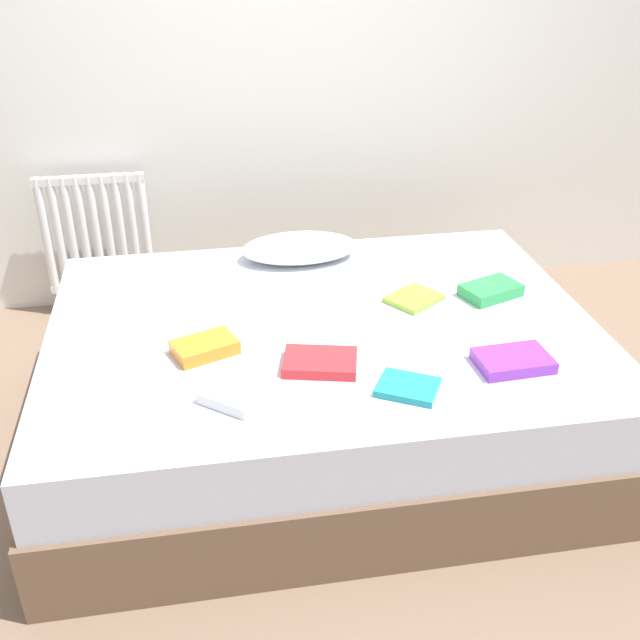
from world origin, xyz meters
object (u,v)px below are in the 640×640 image
bed (322,380)px  textbook_white (239,391)px  textbook_green (491,290)px  textbook_teal (408,387)px  radiator (96,234)px  textbook_lime (414,298)px  textbook_red (320,362)px  textbook_orange (205,347)px  textbook_purple (513,361)px  pillow (300,248)px

bed → textbook_white: size_ratio=10.18×
textbook_green → textbook_teal: bearing=-151.1°
radiator → textbook_lime: (1.28, -1.10, 0.09)m
textbook_white → bed: bearing=1.4°
textbook_red → textbook_teal: bearing=-22.5°
textbook_white → textbook_teal: size_ratio=1.07×
textbook_teal → textbook_orange: size_ratio=0.89×
textbook_orange → textbook_white: bearing=-92.6°
textbook_red → textbook_orange: (-0.37, 0.15, 0.01)m
textbook_red → textbook_purple: size_ratio=1.00×
textbook_red → bed: bearing=92.3°
textbook_lime → textbook_teal: (-0.19, -0.58, 0.00)m
pillow → textbook_orange: bearing=-121.2°
textbook_orange → textbook_green: same height
radiator → textbook_teal: radiator is taller
bed → textbook_green: bearing=7.9°
textbook_lime → textbook_orange: bearing=162.8°
textbook_white → textbook_purple: (0.90, 0.02, 0.00)m
textbook_white → textbook_lime: textbook_white is taller
textbook_red → textbook_orange: bearing=171.3°
textbook_teal → textbook_purple: bearing=41.4°
radiator → textbook_lime: size_ratio=3.12×
textbook_red → textbook_teal: (0.25, -0.18, -0.01)m
textbook_red → textbook_purple: bearing=4.4°
textbook_red → textbook_green: bearing=41.8°
bed → textbook_teal: bearing=-68.8°
bed → textbook_orange: 0.53m
textbook_green → textbook_red: bearing=-172.5°
radiator → textbook_lime: radiator is taller
textbook_orange → textbook_green: 1.13m
bed → textbook_red: size_ratio=8.37×
radiator → pillow: bearing=-35.0°
radiator → textbook_teal: 2.01m
textbook_white → textbook_red: bearing=-26.3°
bed → pillow: 0.64m
radiator → textbook_lime: bearing=-40.5°
textbook_white → textbook_lime: (0.71, 0.52, -0.01)m
textbook_orange → textbook_teal: bearing=-50.0°
radiator → bed: bearing=-52.8°
radiator → textbook_red: (0.85, -1.50, 0.10)m
pillow → textbook_teal: bearing=-80.0°
textbook_orange → textbook_green: (1.11, 0.24, -0.00)m
radiator → textbook_white: 1.72m
textbook_lime → textbook_green: (0.30, -0.01, 0.01)m
radiator → textbook_orange: (0.48, -1.35, 0.10)m
radiator → textbook_green: bearing=-34.9°
bed → textbook_red: 0.41m
bed → textbook_green: 0.74m
textbook_teal → textbook_orange: textbook_orange is taller
textbook_lime → textbook_teal: textbook_teal is taller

